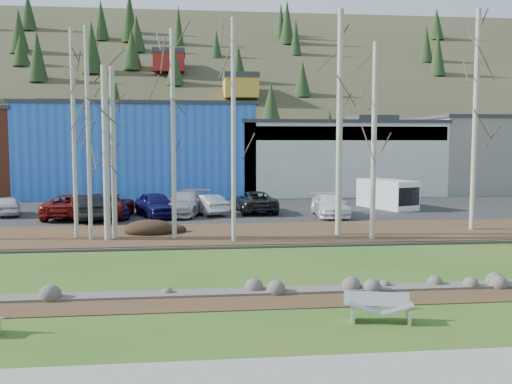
{
  "coord_description": "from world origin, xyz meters",
  "views": [
    {
      "loc": [
        -1.38,
        -14.79,
        4.86
      ],
      "look_at": [
        1.62,
        11.9,
        2.5
      ],
      "focal_mm": 40.0,
      "sensor_mm": 36.0,
      "label": 1
    }
  ],
  "objects": [
    {
      "name": "birch_6",
      "position": [
        0.56,
        11.95,
        5.37
      ],
      "size": [
        0.21,
        0.21,
        10.44
      ],
      "color": "beige",
      "rests_on": "far_bank"
    },
    {
      "name": "birch_9",
      "position": [
        13.67,
        14.32,
        6.0
      ],
      "size": [
        0.27,
        0.27,
        11.71
      ],
      "color": "beige",
      "rests_on": "far_bank"
    },
    {
      "name": "footpath",
      "position": [
        0.0,
        -3.5,
        0.02
      ],
      "size": [
        80.0,
        2.0,
        0.04
      ],
      "primitive_type": "cube",
      "color": "gray",
      "rests_on": "ground"
    },
    {
      "name": "car_2",
      "position": [
        -6.56,
        21.57,
        0.89
      ],
      "size": [
        2.85,
        5.54,
        1.5
      ],
      "primitive_type": "imported",
      "rotation": [
        0.0,
        0.0,
        3.07
      ],
      "color": "maroon",
      "rests_on": "parking_lot"
    },
    {
      "name": "van_white",
      "position": [
        12.53,
        24.29,
        1.15
      ],
      "size": [
        3.42,
        5.02,
        2.03
      ],
      "rotation": [
        0.0,
        0.0,
        0.36
      ],
      "color": "white",
      "rests_on": "parking_lot"
    },
    {
      "name": "dirt_strip",
      "position": [
        0.0,
        2.1,
        0.01
      ],
      "size": [
        80.0,
        1.8,
        0.03
      ],
      "primitive_type": "cube",
      "color": "#382616",
      "rests_on": "ground"
    },
    {
      "name": "car_4",
      "position": [
        -3.67,
        21.44,
        0.92
      ],
      "size": [
        3.3,
        4.91,
        1.55
      ],
      "primitive_type": "imported",
      "rotation": [
        0.0,
        0.0,
        0.35
      ],
      "color": "#11104B",
      "rests_on": "parking_lot"
    },
    {
      "name": "ground",
      "position": [
        0.0,
        0.0,
        0.0
      ],
      "size": [
        200.0,
        200.0,
        0.0
      ],
      "primitive_type": "plane",
      "color": "#2A5217",
      "rests_on": "ground"
    },
    {
      "name": "building_blue",
      "position": [
        -6.0,
        39.0,
        4.16
      ],
      "size": [
        20.4,
        12.24,
        8.3
      ],
      "color": "blue",
      "rests_on": "ground"
    },
    {
      "name": "birch_1",
      "position": [
        -6.3,
        13.3,
        5.24
      ],
      "size": [
        0.2,
        0.2,
        10.19
      ],
      "color": "beige",
      "rests_on": "far_bank"
    },
    {
      "name": "car_6",
      "position": [
        2.75,
        23.12,
        0.86
      ],
      "size": [
        2.91,
        5.39,
        1.43
      ],
      "primitive_type": "imported",
      "rotation": [
        0.0,
        0.0,
        3.25
      ],
      "color": "black",
      "rests_on": "parking_lot"
    },
    {
      "name": "far_bank_rocks",
      "position": [
        0.0,
        11.3,
        0.0
      ],
      "size": [
        80.0,
        0.8,
        0.46
      ],
      "primitive_type": null,
      "color": "#47423D",
      "rests_on": "ground"
    },
    {
      "name": "car_5",
      "position": [
        -0.52,
        22.32,
        0.79
      ],
      "size": [
        2.92,
        4.17,
        1.3
      ],
      "primitive_type": "imported",
      "rotation": [
        0.0,
        0.0,
        3.58
      ],
      "color": "silver",
      "rests_on": "parking_lot"
    },
    {
      "name": "bench_damaged",
      "position": [
        3.63,
        -0.17,
        0.39
      ],
      "size": [
        1.83,
        0.94,
        0.78
      ],
      "rotation": [
        0.0,
        0.0,
        -0.23
      ],
      "color": "#BABDBF",
      "rests_on": "ground"
    },
    {
      "name": "car_8",
      "position": [
        -8.94,
        21.57,
        0.89
      ],
      "size": [
        2.85,
        5.54,
        1.5
      ],
      "primitive_type": "imported",
      "rotation": [
        0.0,
        0.0,
        3.07
      ],
      "color": "maroon",
      "rests_on": "parking_lot"
    },
    {
      "name": "hillside",
      "position": [
        0.0,
        84.0,
        17.5
      ],
      "size": [
        160.0,
        72.0,
        35.0
      ],
      "primitive_type": null,
      "color": "#2E2C1D",
      "rests_on": "ground"
    },
    {
      "name": "car_1",
      "position": [
        -7.84,
        20.5,
        0.93
      ],
      "size": [
        3.35,
        5.09,
        1.59
      ],
      "primitive_type": "imported",
      "rotation": [
        0.0,
        0.0,
        3.52
      ],
      "color": "black",
      "rests_on": "parking_lot"
    },
    {
      "name": "river",
      "position": [
        0.0,
        7.2,
        0.0
      ],
      "size": [
        80.0,
        8.0,
        0.9
      ],
      "primitive_type": null,
      "color": "black",
      "rests_on": "ground"
    },
    {
      "name": "birch_3",
      "position": [
        -7.12,
        14.03,
        5.25
      ],
      "size": [
        0.2,
        0.2,
        10.2
      ],
      "color": "beige",
      "rests_on": "far_bank"
    },
    {
      "name": "car_9",
      "position": [
        -6.61,
        21.44,
        0.92
      ],
      "size": [
        3.3,
        4.91,
        1.55
      ],
      "primitive_type": "imported",
      "rotation": [
        0.0,
        0.0,
        0.35
      ],
      "color": "#11104B",
      "rests_on": "parking_lot"
    },
    {
      "name": "car_0",
      "position": [
        -13.21,
        23.2,
        0.78
      ],
      "size": [
        2.48,
        4.03,
        1.28
      ],
      "primitive_type": "imported",
      "rotation": [
        0.0,
        0.0,
        3.42
      ],
      "color": "silver",
      "rests_on": "parking_lot"
    },
    {
      "name": "building_white",
      "position": [
        12.0,
        38.98,
        3.41
      ],
      "size": [
        18.36,
        12.24,
        6.8
      ],
      "color": "beige",
      "rests_on": "ground"
    },
    {
      "name": "far_bank",
      "position": [
        0.0,
        14.5,
        0.07
      ],
      "size": [
        80.0,
        7.0,
        0.15
      ],
      "primitive_type": "cube",
      "color": "#382616",
      "rests_on": "ground"
    },
    {
      "name": "birch_5",
      "position": [
        -2.28,
        13.26,
        5.21
      ],
      "size": [
        0.23,
        0.23,
        10.12
      ],
      "color": "beige",
      "rests_on": "far_bank"
    },
    {
      "name": "birch_4",
      "position": [
        -5.19,
        13.57,
        4.32
      ],
      "size": [
        0.25,
        0.25,
        8.35
      ],
      "color": "beige",
      "rests_on": "far_bank"
    },
    {
      "name": "birch_2",
      "position": [
        -5.48,
        13.13,
        4.32
      ],
      "size": [
        0.31,
        0.31,
        8.33
      ],
      "color": "beige",
      "rests_on": "far_bank"
    },
    {
      "name": "near_bank_rocks",
      "position": [
        0.0,
        3.1,
        0.0
      ],
      "size": [
        80.0,
        0.8,
        0.5
      ],
      "primitive_type": null,
      "color": "#47423D",
      "rests_on": "ground"
    },
    {
      "name": "car_7",
      "position": [
        7.33,
        20.61,
        0.84
      ],
      "size": [
        2.21,
        4.94,
        1.41
      ],
      "primitive_type": "imported",
      "rotation": [
        0.0,
        0.0,
        -0.05
      ],
      "color": "white",
      "rests_on": "parking_lot"
    },
    {
      "name": "building_grey",
      "position": [
        28.0,
        39.0,
        3.66
      ],
      "size": [
        14.28,
        12.24,
        7.3
      ],
      "color": "gray",
      "rests_on": "ground"
    },
    {
      "name": "birch_8",
      "position": [
        7.37,
        12.02,
        4.88
      ],
      "size": [
        0.25,
        0.25,
        9.47
      ],
      "color": "beige",
      "rests_on": "far_bank"
    },
    {
      "name": "car_3",
      "position": [
        -1.81,
        22.09,
        0.92
      ],
      "size": [
        3.69,
        5.76,
        1.55
      ],
      "primitive_type": "imported",
      "rotation": [
        0.0,
        0.0,
        -0.3
      ],
      "color": "#ABACB3",
      "rests_on": "parking_lot"
    },
    {
      "name": "dirt_mound",
      "position": [
        -3.61,
        14.88,
        0.41
      ],
      "size": [
        2.61,
        1.84,
        0.51
      ],
      "primitive_type": "ellipsoid",
      "color": "black",
      "rests_on": "far_bank"
    },
    {
      "name": "parking_lot",
      "position": [
        0.0,
        25.0,
        0.07
      ],
      "size": [
        80.0,
        14.0,
        0.14
      ],
      "primitive_type": "cube",
      "color": "black",
      "rests_on": "ground"
    },
    {
      "name": "birch_7",
      "position": [
        6.04,
        13.49,
        5.8
      ],
      "size": [
        0.31,
        0.31,
        11.29
      ],
      "color": "beige",
      "rests_on": "far_bank"
    },
    {
      "name": "seagull",
      "position": [
        4.62,
        0.88,
        0.17
      ],
      "size": [
        0.42,
        0.19,
        0.3
      ],
      "rotation": [
        0.0,
        0.0,
        0.08
      ],
      "color": "gold",
      "rests_on": "ground"
    }
  ]
}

